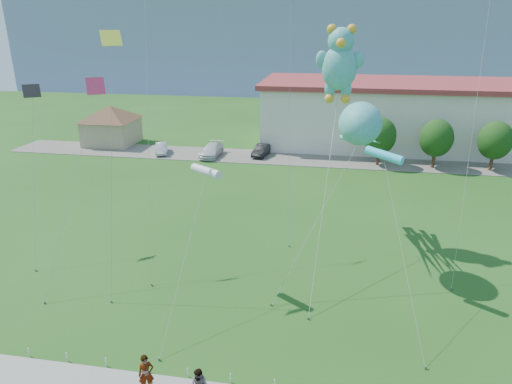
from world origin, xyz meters
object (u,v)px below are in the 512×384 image
(parked_car_black, at_px, (261,150))
(parked_car_silver, at_px, (162,148))
(pedestrian_left, at_px, (146,374))
(octopus_kite, at_px, (359,131))
(teddy_bear_kite, at_px, (340,62))
(pavilion, at_px, (111,121))
(warehouse, at_px, (505,117))
(parked_car_white, at_px, (211,150))

(parked_car_black, bearing_deg, parked_car_silver, -166.88)
(pedestrian_left, distance_m, octopus_kite, 18.93)
(parked_car_black, height_order, teddy_bear_kite, teddy_bear_kite)
(octopus_kite, bearing_deg, pavilion, 139.90)
(warehouse, xyz_separation_m, pedestrian_left, (-28.43, -46.50, -3.10))
(pedestrian_left, height_order, parked_car_black, pedestrian_left)
(octopus_kite, bearing_deg, warehouse, 58.37)
(parked_car_silver, height_order, teddy_bear_kite, teddy_bear_kite)
(pedestrian_left, xyz_separation_m, teddy_bear_kite, (7.48, 18.15, 11.64))
(pedestrian_left, xyz_separation_m, octopus_kite, (8.93, 14.82, 7.67))
(parked_car_silver, distance_m, parked_car_white, 6.38)
(pavilion, relative_size, pedestrian_left, 4.97)
(parked_car_white, bearing_deg, pedestrian_left, -76.93)
(pavilion, bearing_deg, warehouse, 6.84)
(parked_car_silver, bearing_deg, warehouse, -6.54)
(parked_car_white, distance_m, teddy_bear_kite, 26.36)
(octopus_kite, bearing_deg, teddy_bear_kite, 113.55)
(teddy_bear_kite, bearing_deg, parked_car_silver, 138.04)
(pedestrian_left, xyz_separation_m, parked_car_silver, (-13.35, 36.87, -0.33))
(parked_car_white, distance_m, octopus_kite, 28.19)
(parked_car_silver, distance_m, octopus_kite, 32.35)
(pavilion, height_order, parked_car_silver, pavilion)
(warehouse, relative_size, parked_car_black, 15.23)
(parked_car_silver, xyz_separation_m, octopus_kite, (22.27, -22.05, 8.00))
(warehouse, height_order, teddy_bear_kite, teddy_bear_kite)
(pavilion, xyz_separation_m, parked_car_black, (20.46, -2.52, -2.30))
(warehouse, bearing_deg, parked_car_white, -164.56)
(octopus_kite, bearing_deg, parked_car_black, 113.42)
(pedestrian_left, bearing_deg, parked_car_silver, 83.83)
(octopus_kite, xyz_separation_m, teddy_bear_kite, (-1.45, 3.33, 3.97))
(pedestrian_left, bearing_deg, parked_car_white, 74.68)
(pedestrian_left, distance_m, parked_car_silver, 39.21)
(warehouse, bearing_deg, octopus_kite, -121.63)
(warehouse, bearing_deg, parked_car_silver, -167.02)
(warehouse, height_order, parked_car_white, warehouse)
(warehouse, xyz_separation_m, teddy_bear_kite, (-20.96, -28.35, 8.54))
(pavilion, distance_m, octopus_kite, 40.27)
(pavilion, relative_size, parked_car_silver, 2.39)
(warehouse, bearing_deg, pedestrian_left, -121.45)
(parked_car_white, bearing_deg, pavilion, 167.79)
(pavilion, distance_m, parked_car_white, 15.24)
(pedestrian_left, relative_size, octopus_kite, 0.14)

